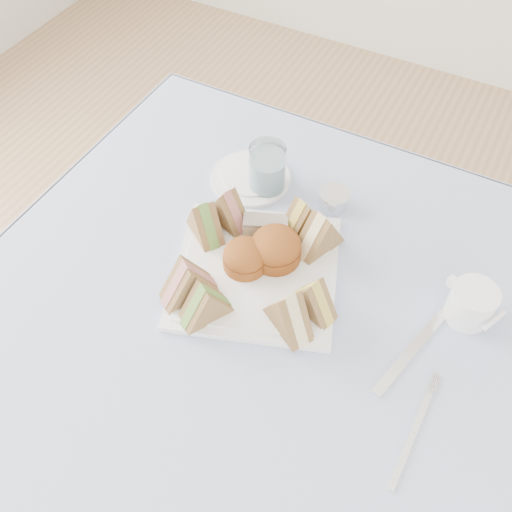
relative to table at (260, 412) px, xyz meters
The scene contains 21 objects.
floor 0.37m from the table, ahead, with size 4.00×4.00×0.00m, color #9E7751.
table is the anchor object (origin of this frame).
tablecloth 0.37m from the table, ahead, with size 1.02×1.02×0.01m, color #99A6D5.
serving_plate 0.39m from the table, 122.79° to the left, with size 0.28×0.28×0.01m, color white.
sandwich_fl_a 0.45m from the table, behind, with size 0.10×0.04×0.08m, color #9A6939, non-canonical shape.
sandwich_fl_b 0.44m from the table, 154.77° to the right, with size 0.09×0.04×0.08m, color #9A6939, non-canonical shape.
sandwich_fr_a 0.43m from the table, 37.93° to the left, with size 0.08×0.04×0.07m, color #9A6939, non-canonical shape.
sandwich_fr_b 0.43m from the table, ahead, with size 0.09×0.04×0.08m, color #9A6939, non-canonical shape.
sandwich_bl_a 0.47m from the table, 147.35° to the left, with size 0.09×0.04×0.08m, color #9A6939, non-canonical shape.
sandwich_bl_b 0.48m from the table, 134.07° to the left, with size 0.09×0.04×0.08m, color #9A6939, non-canonical shape.
sandwich_br_a 0.47m from the table, 83.07° to the left, with size 0.09×0.04×0.08m, color #9A6939, non-canonical shape.
sandwich_br_b 0.47m from the table, 96.66° to the left, with size 0.08×0.04×0.08m, color #9A6939, non-canonical shape.
scone_left 0.43m from the table, 132.62° to the left, with size 0.08×0.08×0.05m, color brown.
scone_right 0.44m from the table, 105.93° to the left, with size 0.09×0.09×0.06m, color brown.
pastry_slice 0.44m from the table, 115.06° to the left, with size 0.08×0.03×0.04m, color beige.
side_plate 0.50m from the table, 121.27° to the left, with size 0.16×0.16×0.01m, color white.
water_glass 0.53m from the table, 115.53° to the left, with size 0.07×0.07×0.10m, color white.
tea_strainer 0.49m from the table, 89.47° to the left, with size 0.06×0.06×0.03m, color silver.
knife 0.45m from the table, 15.51° to the left, with size 0.02×0.21×0.00m, color silver.
fork 0.48m from the table, 14.99° to the right, with size 0.01×0.16×0.00m, color silver.
creamer_jug 0.53m from the table, 29.86° to the left, with size 0.08×0.08×0.07m, color white.
Camera 1 is at (0.23, -0.44, 1.55)m, focal length 40.00 mm.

